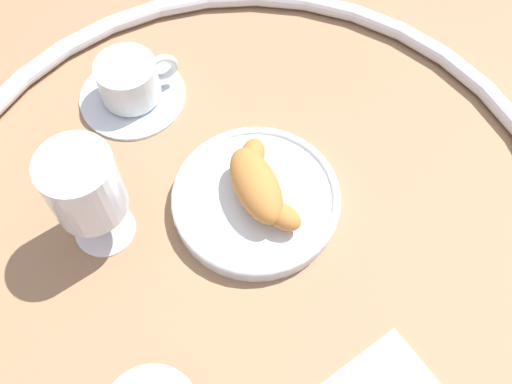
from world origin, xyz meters
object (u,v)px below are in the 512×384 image
Objects in this scene: croissant_large at (259,185)px; juice_glass_left at (84,189)px; coffee_cup_near at (130,84)px; pastry_plate at (256,199)px.

croissant_large is 0.18m from juice_glass_left.
juice_glass_left is (0.10, -0.16, 0.07)m from coffee_cup_near.
croissant_large is (0.00, 0.00, 0.03)m from pastry_plate.
juice_glass_left is at bearing -133.81° from pastry_plate.
coffee_cup_near is at bearing 170.40° from pastry_plate.
juice_glass_left is at bearing -58.39° from coffee_cup_near.
pastry_plate is 0.19m from juice_glass_left.
coffee_cup_near is at bearing 121.61° from juice_glass_left.
croissant_large is at bearing 57.94° from pastry_plate.
pastry_plate is 0.22m from coffee_cup_near.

